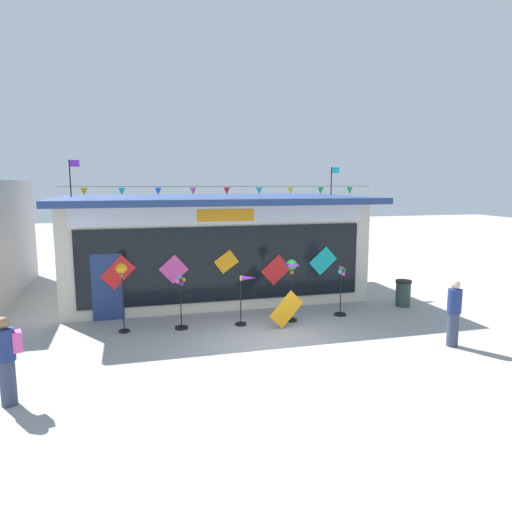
# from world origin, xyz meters

# --- Properties ---
(ground_plane) EXTENTS (80.00, 80.00, 0.00)m
(ground_plane) POSITION_xyz_m (0.00, 0.00, 0.00)
(ground_plane) COLOR #9E9B99
(kite_shop_building) EXTENTS (10.36, 6.38, 4.82)m
(kite_shop_building) POSITION_xyz_m (-0.57, 5.88, 1.82)
(kite_shop_building) COLOR beige
(kite_shop_building) RESTS_ON ground_plane
(wind_spinner_far_left) EXTENTS (0.29, 0.29, 1.93)m
(wind_spinner_far_left) POSITION_xyz_m (-3.71, 1.93, 1.50)
(wind_spinner_far_left) COLOR black
(wind_spinner_far_left) RESTS_ON ground_plane
(wind_spinner_left) EXTENTS (0.37, 0.37, 1.55)m
(wind_spinner_left) POSITION_xyz_m (-2.16, 1.80, 0.75)
(wind_spinner_left) COLOR black
(wind_spinner_left) RESTS_ON ground_plane
(wind_spinner_center_left) EXTENTS (0.62, 0.31, 1.46)m
(wind_spinner_center_left) POSITION_xyz_m (-0.33, 1.72, 0.94)
(wind_spinner_center_left) COLOR black
(wind_spinner_center_left) RESTS_ON ground_plane
(wind_spinner_center_right) EXTENTS (0.36, 0.36, 1.86)m
(wind_spinner_center_right) POSITION_xyz_m (1.06, 1.72, 1.41)
(wind_spinner_center_right) COLOR black
(wind_spinner_center_right) RESTS_ON ground_plane
(wind_spinner_right) EXTENTS (0.36, 0.36, 1.57)m
(wind_spinner_right) POSITION_xyz_m (2.73, 1.87, 0.83)
(wind_spinner_right) COLOR black
(wind_spinner_right) RESTS_ON ground_plane
(person_near_camera) EXTENTS (0.34, 0.34, 1.68)m
(person_near_camera) POSITION_xyz_m (4.25, -1.37, 0.86)
(person_near_camera) COLOR #333D56
(person_near_camera) RESTS_ON ground_plane
(person_mid_plaza) EXTENTS (0.47, 0.37, 1.68)m
(person_mid_plaza) POSITION_xyz_m (-5.71, -1.92, 0.89)
(person_mid_plaza) COLOR #333D56
(person_mid_plaza) RESTS_ON ground_plane
(trash_bin) EXTENTS (0.52, 0.52, 0.87)m
(trash_bin) POSITION_xyz_m (5.22, 2.36, 0.44)
(trash_bin) COLOR #2D4238
(trash_bin) RESTS_ON ground_plane
(display_kite_on_ground) EXTENTS (1.05, 0.18, 1.05)m
(display_kite_on_ground) POSITION_xyz_m (0.72, 1.15, 0.53)
(display_kite_on_ground) COLOR orange
(display_kite_on_ground) RESTS_ON ground_plane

